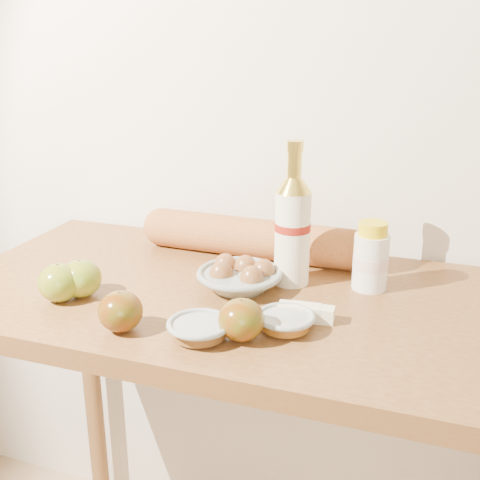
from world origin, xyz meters
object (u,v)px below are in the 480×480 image
object	(u,v)px
bourbon_bottle	(293,228)
egg_bowl	(240,277)
baguette	(251,238)
cream_bottle	(371,258)
table	(245,349)

from	to	relation	value
bourbon_bottle	egg_bowl	distance (m)	0.14
bourbon_bottle	baguette	world-z (taller)	bourbon_bottle
cream_bottle	egg_bowl	bearing A→B (deg)	178.41
egg_bowl	table	bearing A→B (deg)	-47.47
bourbon_bottle	cream_bottle	distance (m)	0.16
bourbon_bottle	cream_bottle	bearing A→B (deg)	17.80
table	cream_bottle	distance (m)	0.31
table	baguette	world-z (taller)	baguette
table	baguette	xyz separation A→B (m)	(-0.05, 0.20, 0.17)
cream_bottle	egg_bowl	world-z (taller)	cream_bottle
bourbon_bottle	egg_bowl	size ratio (longest dim) A/B	1.64
egg_bowl	cream_bottle	bearing A→B (deg)	19.69
cream_bottle	egg_bowl	xyz separation A→B (m)	(-0.24, -0.09, -0.04)
cream_bottle	baguette	distance (m)	0.29
table	egg_bowl	bearing A→B (deg)	132.53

